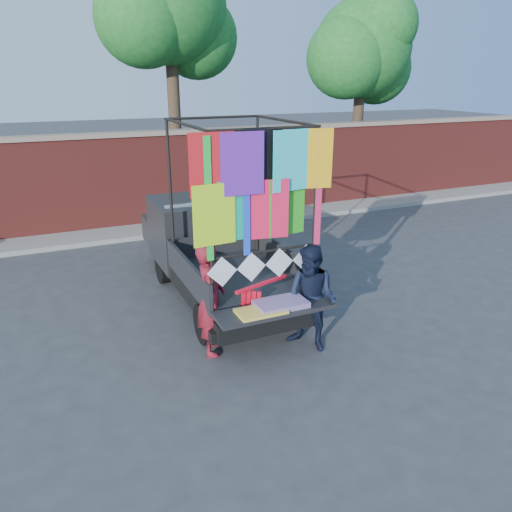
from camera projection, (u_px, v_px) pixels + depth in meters
name	position (u px, v px, depth m)	size (l,w,h in m)	color
ground	(257.00, 332.00, 8.27)	(90.00, 90.00, 0.00)	#38383A
brick_wall	(154.00, 178.00, 13.83)	(30.00, 0.45, 2.61)	maroon
curb	(163.00, 228.00, 13.66)	(30.00, 1.20, 0.12)	gray
tree_mid	(171.00, 10.00, 13.69)	(4.20, 3.30, 7.73)	#38281C
tree_right	(364.00, 52.00, 16.50)	(4.20, 3.30, 6.62)	#38281C
pickup_truck	(209.00, 247.00, 9.77)	(2.12, 5.33, 3.35)	black
woman	(211.00, 299.00, 7.40)	(0.64, 0.42, 1.76)	maroon
man	(312.00, 299.00, 7.52)	(0.81, 0.63, 1.66)	black
streamer_bundle	(255.00, 298.00, 7.40)	(0.96, 0.35, 0.68)	#FB0D21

